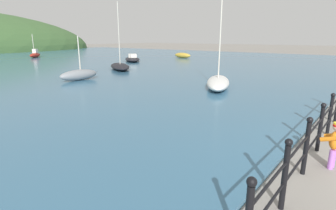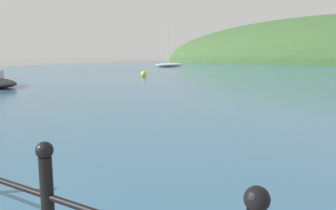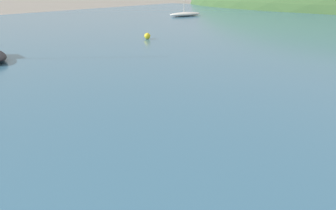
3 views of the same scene
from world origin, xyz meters
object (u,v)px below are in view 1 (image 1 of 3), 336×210
Objects in this scene: boat_green_fishing at (35,55)px; boat_nearest_quay at (218,82)px; boat_red_dinghy at (120,66)px; child_in_coat at (336,141)px; boat_white_sailboat at (132,59)px; boat_twin_mast at (79,75)px; boat_mid_harbor at (183,55)px.

boat_nearest_quay reaches higher than boat_green_fishing.
child_in_coat is at bearing -117.07° from boat_red_dinghy.
boat_green_fishing is 30.32m from boat_nearest_quay.
boat_white_sailboat is 0.88× the size of boat_red_dinghy.
boat_mid_harbor is at bearing 17.24° from boat_twin_mast.
boat_white_sailboat reaches higher than boat_mid_harbor.
boat_nearest_quay is 0.93× the size of boat_red_dinghy.
boat_twin_mast is 0.50× the size of boat_red_dinghy.
boat_nearest_quay reaches higher than child_in_coat.
child_in_coat is at bearing -102.07° from boat_twin_mast.
boat_twin_mast is 0.54× the size of boat_nearest_quay.
boat_green_fishing is 19.66m from boat_red_dinghy.
boat_nearest_quay is at bearing -102.30° from boat_red_dinghy.
child_in_coat is 0.37× the size of boat_twin_mast.
child_in_coat is 29.86m from boat_mid_harbor.
child_in_coat is at bearing -135.44° from boat_nearest_quay.
boat_nearest_quay is at bearing 44.56° from child_in_coat.
boat_red_dinghy is at bearing -140.90° from boat_white_sailboat.
boat_red_dinghy reaches higher than boat_nearest_quay.
boat_mid_harbor is at bearing 41.08° from boat_nearest_quay.
boat_nearest_quay is at bearing -98.07° from boat_green_fishing.
boat_red_dinghy is (-1.97, -19.56, -0.10)m from boat_green_fishing.
boat_red_dinghy reaches higher than boat_mid_harbor.
boat_red_dinghy reaches higher than boat_white_sailboat.
child_in_coat is 18.58m from boat_red_dinghy.
boat_white_sailboat is at bearing -73.94° from boat_green_fishing.
boat_green_fishing is 23.25m from boat_twin_mast.
boat_white_sailboat is at bearing 55.85° from child_in_coat.
boat_red_dinghy reaches higher than child_in_coat.
boat_twin_mast is at bearing 77.93° from child_in_coat.
boat_twin_mast reaches higher than child_in_coat.
boat_red_dinghy is at bearing 62.93° from child_in_coat.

